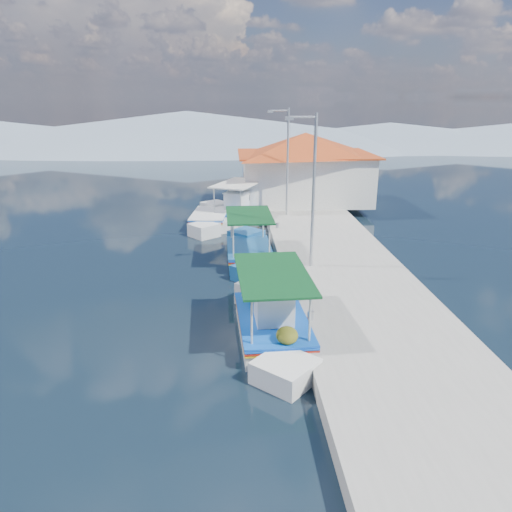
{
  "coord_description": "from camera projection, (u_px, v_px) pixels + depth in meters",
  "views": [
    {
      "loc": [
        1.44,
        -16.36,
        7.04
      ],
      "look_at": [
        2.31,
        0.95,
        1.3
      ],
      "focal_mm": 33.68,
      "sensor_mm": 36.0,
      "label": 1
    }
  ],
  "objects": [
    {
      "name": "mountain_ridge",
      "position": [
        266.0,
        133.0,
        70.41
      ],
      "size": [
        171.4,
        96.0,
        5.5
      ],
      "color": "slate",
      "rests_on": "ground"
    },
    {
      "name": "caique_green_canopy",
      "position": [
        249.0,
        253.0,
        21.6
      ],
      "size": [
        2.06,
        6.48,
        2.42
      ],
      "rotation": [
        0.0,
        0.0,
        -0.03
      ],
      "color": "#164F88",
      "rests_on": "ground"
    },
    {
      "name": "bollards",
      "position": [
        283.0,
        240.0,
        22.61
      ],
      "size": [
        0.2,
        17.2,
        0.3
      ],
      "color": "#A5A8AD",
      "rests_on": "quay"
    },
    {
      "name": "caique_blue_hull",
      "position": [
        210.0,
        220.0,
        27.67
      ],
      "size": [
        2.27,
        6.39,
        1.14
      ],
      "rotation": [
        0.0,
        0.0,
        0.1
      ],
      "color": "silver",
      "rests_on": "ground"
    },
    {
      "name": "lamp_post_near",
      "position": [
        311.0,
        184.0,
        18.55
      ],
      "size": [
        1.21,
        0.14,
        6.0
      ],
      "color": "#A5A8AD",
      "rests_on": "quay"
    },
    {
      "name": "ground",
      "position": [
        195.0,
        299.0,
        17.65
      ],
      "size": [
        160.0,
        160.0,
        0.0
      ],
      "primitive_type": "plane",
      "color": "black",
      "rests_on": "ground"
    },
    {
      "name": "caique_far",
      "position": [
        238.0,
        212.0,
        28.8
      ],
      "size": [
        3.91,
        6.55,
        2.5
      ],
      "rotation": [
        0.0,
        0.0,
        0.41
      ],
      "color": "silver",
      "rests_on": "ground"
    },
    {
      "name": "quay",
      "position": [
        324.0,
        243.0,
        23.54
      ],
      "size": [
        5.0,
        44.0,
        0.5
      ],
      "primitive_type": "cube",
      "color": "#9F9B94",
      "rests_on": "ground"
    },
    {
      "name": "harbor_building",
      "position": [
        305.0,
        166.0,
        31.29
      ],
      "size": [
        10.49,
        10.49,
        4.4
      ],
      "color": "white",
      "rests_on": "quay"
    },
    {
      "name": "lamp_post_far",
      "position": [
        286.0,
        157.0,
        27.08
      ],
      "size": [
        1.21,
        0.14,
        6.0
      ],
      "color": "#A5A8AD",
      "rests_on": "quay"
    },
    {
      "name": "main_caique",
      "position": [
        272.0,
        322.0,
        14.81
      ],
      "size": [
        2.29,
        7.07,
        2.33
      ],
      "rotation": [
        0.0,
        0.0,
        -0.06
      ],
      "color": "silver",
      "rests_on": "ground"
    }
  ]
}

